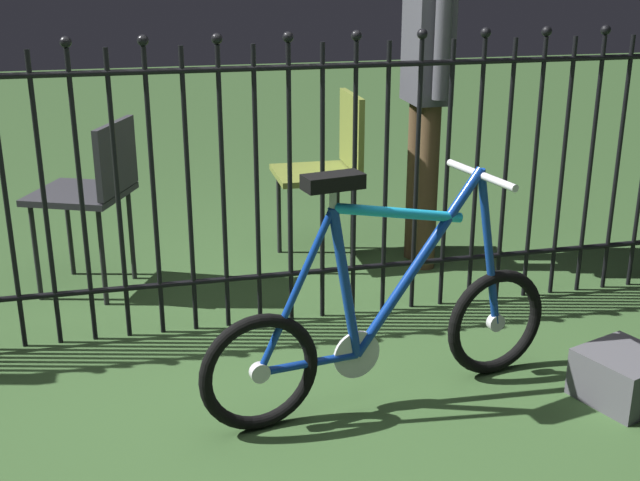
% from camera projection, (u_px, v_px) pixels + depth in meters
% --- Properties ---
extents(ground_plane, '(20.00, 20.00, 0.00)m').
position_uv_depth(ground_plane, '(286.00, 406.00, 2.96)').
color(ground_plane, '#325128').
extents(iron_fence, '(4.30, 0.07, 1.34)m').
position_uv_depth(iron_fence, '(237.00, 179.00, 3.40)').
color(iron_fence, black).
rests_on(iron_fence, ground).
extents(bicycle, '(1.38, 0.42, 0.88)m').
position_uv_depth(bicycle, '(385.00, 325.00, 2.91)').
color(bicycle, black).
rests_on(bicycle, ground).
extents(chair_charcoal, '(0.55, 0.55, 0.83)m').
position_uv_depth(chair_charcoal, '(94.00, 186.00, 3.82)').
color(chair_charcoal, black).
rests_on(chair_charcoal, ground).
extents(chair_olive, '(0.42, 0.42, 0.89)m').
position_uv_depth(chair_olive, '(330.00, 160.00, 4.22)').
color(chair_olive, black).
rests_on(chair_olive, ground).
extents(person_visitor, '(0.23, 0.48, 1.71)m').
position_uv_depth(person_visitor, '(427.00, 67.00, 4.02)').
color(person_visitor, '#4C3823').
rests_on(person_visitor, ground).
extents(display_crate, '(0.36, 0.36, 0.18)m').
position_uv_depth(display_crate, '(623.00, 376.00, 2.98)').
color(display_crate, '#4C4C51').
rests_on(display_crate, ground).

